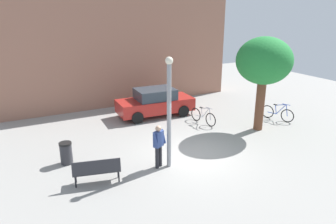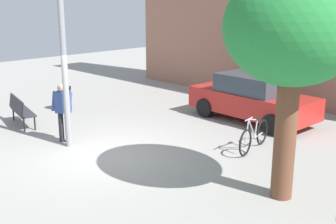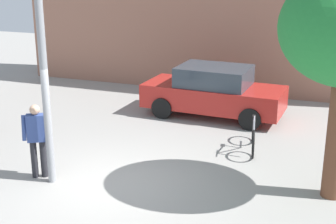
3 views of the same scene
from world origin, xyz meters
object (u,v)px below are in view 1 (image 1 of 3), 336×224
Objects in this scene: plaza_tree at (264,62)px; parked_car_red at (155,102)px; lamppost at (169,108)px; person_by_lamppost at (159,144)px; trash_bin at (66,153)px; park_bench at (97,169)px; bicycle_blue at (277,113)px; bicycle_silver at (203,117)px.

parked_car_red is (-3.65, 4.27, -2.58)m from plaza_tree.
lamppost is 1.41m from person_by_lamppost.
lamppost is 5.99m from plaza_tree.
trash_bin is at bearing 176.22° from plaza_tree.
park_bench is at bearing -170.57° from plaza_tree.
bicycle_blue is 4.10m from bicycle_silver.
parked_car_red is (4.84, 5.68, 0.23)m from park_bench.
bicycle_blue is 11.04m from trash_bin.
person_by_lamppost is 2.43m from park_bench.
person_by_lamppost is at bearing 164.58° from lamppost.
bicycle_silver is 7.30m from trash_bin.
trash_bin is (-11.04, 0.04, 0.06)m from bicycle_blue.
bicycle_blue is at bearing -33.72° from parked_car_red.
person_by_lamppost is at bearing -31.84° from trash_bin.
trash_bin is at bearing 108.18° from park_bench.
parked_car_red reaches higher than park_bench.
park_bench is 0.37× the size of plaza_tree.
lamppost is 3.29m from park_bench.
person_by_lamppost reaches higher than trash_bin.
plaza_tree reaches higher than trash_bin.
parked_car_red is (2.46, 5.55, -0.19)m from person_by_lamppost.
person_by_lamppost is 1.00× the size of park_bench.
park_bench is (-2.77, -0.02, -1.77)m from lamppost.
park_bench is 7.46m from parked_car_red.
plaza_tree reaches higher than park_bench.
park_bench is at bearing -130.46° from parked_car_red.
plaza_tree reaches higher than bicycle_silver.
trash_bin is at bearing 179.81° from bicycle_blue.
bicycle_silver reaches higher than trash_bin.
lamppost is 2.44× the size of bicycle_blue.
park_bench is 2.12m from trash_bin.
plaza_tree is at bearing -44.27° from bicycle_silver.
bicycle_silver reaches higher than park_bench.
lamppost is 4.39m from trash_bin.
lamppost is at bearing -30.22° from trash_bin.
bicycle_blue is (1.88, 0.57, -2.98)m from plaza_tree.
trash_bin is at bearing 148.16° from person_by_lamppost.
plaza_tree reaches higher than parked_car_red.
lamppost reaches higher than trash_bin.
bicycle_silver is 2.89m from parked_car_red.
lamppost is 0.92× the size of plaza_tree.
bicycle_blue reaches higher than trash_bin.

